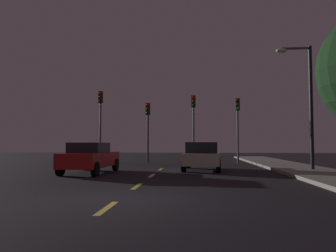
{
  "coord_description": "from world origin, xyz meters",
  "views": [
    {
      "loc": [
        1.93,
        -8.45,
        1.4
      ],
      "look_at": [
        0.15,
        13.55,
        2.61
      ],
      "focal_mm": 35.69,
      "sensor_mm": 36.0,
      "label": 1
    }
  ],
  "objects_px": {
    "traffic_signal_center_right": "(194,116)",
    "car_adjacent_lane": "(90,157)",
    "car_stopped_ahead": "(202,156)",
    "street_lamp_right": "(305,95)",
    "traffic_signal_center_left": "(148,121)",
    "traffic_signal_far_left": "(100,113)",
    "traffic_signal_far_right": "(238,118)"
  },
  "relations": [
    {
      "from": "traffic_signal_center_right",
      "to": "car_adjacent_lane",
      "type": "distance_m",
      "value": 10.66
    },
    {
      "from": "car_stopped_ahead",
      "to": "car_adjacent_lane",
      "type": "height_order",
      "value": "car_stopped_ahead"
    },
    {
      "from": "street_lamp_right",
      "to": "traffic_signal_center_right",
      "type": "bearing_deg",
      "value": 126.71
    },
    {
      "from": "traffic_signal_center_left",
      "to": "car_stopped_ahead",
      "type": "bearing_deg",
      "value": -60.16
    },
    {
      "from": "traffic_signal_far_left",
      "to": "car_adjacent_lane",
      "type": "distance_m",
      "value": 9.74
    },
    {
      "from": "car_adjacent_lane",
      "to": "traffic_signal_center_right",
      "type": "bearing_deg",
      "value": 61.06
    },
    {
      "from": "traffic_signal_center_right",
      "to": "traffic_signal_far_right",
      "type": "distance_m",
      "value": 3.26
    },
    {
      "from": "traffic_signal_center_right",
      "to": "car_stopped_ahead",
      "type": "relative_size",
      "value": 1.28
    },
    {
      "from": "traffic_signal_center_right",
      "to": "car_stopped_ahead",
      "type": "distance_m",
      "value": 7.4
    },
    {
      "from": "traffic_signal_far_left",
      "to": "traffic_signal_center_right",
      "type": "bearing_deg",
      "value": -0.01
    },
    {
      "from": "traffic_signal_far_right",
      "to": "traffic_signal_center_left",
      "type": "bearing_deg",
      "value": -179.99
    },
    {
      "from": "traffic_signal_far_right",
      "to": "street_lamp_right",
      "type": "distance_m",
      "value": 8.01
    },
    {
      "from": "traffic_signal_center_left",
      "to": "street_lamp_right",
      "type": "relative_size",
      "value": 0.71
    },
    {
      "from": "traffic_signal_center_left",
      "to": "car_stopped_ahead",
      "type": "relative_size",
      "value": 1.14
    },
    {
      "from": "street_lamp_right",
      "to": "car_stopped_ahead",
      "type": "bearing_deg",
      "value": 171.55
    },
    {
      "from": "traffic_signal_far_left",
      "to": "traffic_signal_far_right",
      "type": "relative_size",
      "value": 1.14
    },
    {
      "from": "traffic_signal_far_right",
      "to": "car_adjacent_lane",
      "type": "distance_m",
      "value": 12.49
    },
    {
      "from": "traffic_signal_center_right",
      "to": "car_stopped_ahead",
      "type": "xyz_separation_m",
      "value": [
        0.48,
        -6.84,
        -2.78
      ]
    },
    {
      "from": "traffic_signal_far_left",
      "to": "car_adjacent_lane",
      "type": "relative_size",
      "value": 1.23
    },
    {
      "from": "traffic_signal_far_right",
      "to": "car_adjacent_lane",
      "type": "bearing_deg",
      "value": -132.44
    },
    {
      "from": "traffic_signal_center_right",
      "to": "traffic_signal_far_left",
      "type": "bearing_deg",
      "value": 179.99
    },
    {
      "from": "traffic_signal_far_left",
      "to": "traffic_signal_center_right",
      "type": "relative_size",
      "value": 1.08
    },
    {
      "from": "traffic_signal_center_right",
      "to": "street_lamp_right",
      "type": "relative_size",
      "value": 0.79
    },
    {
      "from": "street_lamp_right",
      "to": "traffic_signal_far_left",
      "type": "bearing_deg",
      "value": 149.23
    },
    {
      "from": "traffic_signal_far_left",
      "to": "street_lamp_right",
      "type": "distance_m",
      "value": 14.89
    },
    {
      "from": "traffic_signal_center_left",
      "to": "street_lamp_right",
      "type": "distance_m",
      "value": 11.91
    },
    {
      "from": "traffic_signal_far_right",
      "to": "street_lamp_right",
      "type": "bearing_deg",
      "value": -72.35
    },
    {
      "from": "traffic_signal_far_left",
      "to": "traffic_signal_far_right",
      "type": "height_order",
      "value": "traffic_signal_far_left"
    },
    {
      "from": "traffic_signal_far_right",
      "to": "car_stopped_ahead",
      "type": "height_order",
      "value": "traffic_signal_far_right"
    },
    {
      "from": "traffic_signal_far_left",
      "to": "traffic_signal_center_left",
      "type": "xyz_separation_m",
      "value": [
        3.67,
        -0.0,
        -0.61
      ]
    },
    {
      "from": "traffic_signal_center_left",
      "to": "car_stopped_ahead",
      "type": "xyz_separation_m",
      "value": [
        3.93,
        -6.84,
        -2.43
      ]
    },
    {
      "from": "traffic_signal_far_right",
      "to": "traffic_signal_center_right",
      "type": "bearing_deg",
      "value": 179.99
    }
  ]
}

